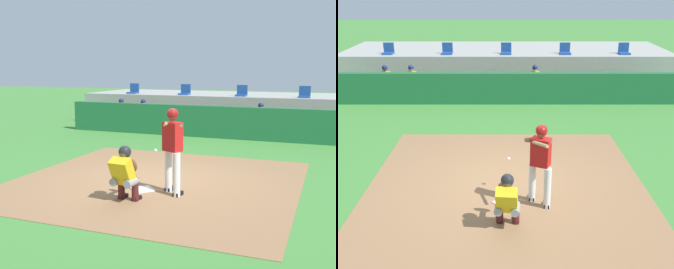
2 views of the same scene
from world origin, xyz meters
TOP-DOWN VIEW (x-y plane):
  - ground_plane at (0.00, 0.00)m, footprint 80.00×80.00m
  - dirt_infield at (0.00, 0.00)m, footprint 6.40×6.40m
  - home_plate at (0.00, -0.80)m, footprint 0.62×0.62m
  - batter_at_plate at (0.69, -0.82)m, footprint 0.58×0.89m
  - catcher_crouched at (0.01, -1.61)m, footprint 0.51×1.81m
  - dugout_wall at (0.00, 6.50)m, footprint 13.00×0.30m
  - dugout_bench at (0.00, 7.50)m, footprint 11.80×0.44m
  - dugout_player_0 at (-4.86, 7.34)m, footprint 0.49×0.70m
  - dugout_player_1 at (-3.81, 7.34)m, footprint 0.49×0.70m
  - dugout_player_2 at (1.15, 7.34)m, footprint 0.49×0.70m
  - stands_platform at (0.00, 10.90)m, footprint 15.00×4.40m
  - stadium_seat_0 at (-5.20, 9.38)m, footprint 0.46×0.46m
  - stadium_seat_1 at (-2.60, 9.38)m, footprint 0.46×0.46m
  - stadium_seat_2 at (0.00, 9.38)m, footprint 0.46×0.46m
  - stadium_seat_3 at (2.60, 9.38)m, footprint 0.46×0.46m
  - stadium_seat_4 at (5.20, 9.38)m, footprint 0.46×0.46m

SIDE VIEW (x-z plane):
  - ground_plane at x=0.00m, z-range 0.00..0.00m
  - dirt_infield at x=0.00m, z-range 0.00..0.01m
  - home_plate at x=0.00m, z-range 0.01..0.04m
  - dugout_bench at x=0.00m, z-range 0.00..0.45m
  - dugout_wall at x=0.00m, z-range 0.00..1.20m
  - catcher_crouched at x=0.01m, z-range 0.05..1.17m
  - dugout_player_0 at x=-4.86m, z-range 0.02..1.32m
  - dugout_player_1 at x=-3.81m, z-range 0.02..1.32m
  - dugout_player_2 at x=1.15m, z-range 0.02..1.32m
  - stands_platform at x=0.00m, z-range 0.00..1.40m
  - batter_at_plate at x=0.69m, z-range 0.13..1.94m
  - stadium_seat_0 at x=-5.20m, z-range 1.29..1.77m
  - stadium_seat_1 at x=-2.60m, z-range 1.29..1.77m
  - stadium_seat_2 at x=0.00m, z-range 1.29..1.77m
  - stadium_seat_3 at x=2.60m, z-range 1.29..1.77m
  - stadium_seat_4 at x=5.20m, z-range 1.29..1.77m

